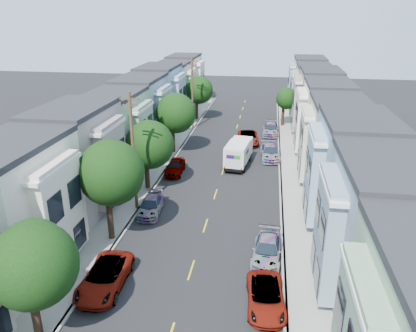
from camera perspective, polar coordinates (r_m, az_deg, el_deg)
ground at (r=32.63m, az=-0.37°, el=-8.40°), size 160.00×160.00×0.00m
road_slab at (r=46.18m, az=2.55°, el=0.68°), size 12.00×70.00×0.02m
curb_left at (r=47.13m, az=-4.78°, el=1.13°), size 0.30×70.00×0.15m
curb_right at (r=45.96m, az=10.07°, el=0.35°), size 0.30×70.00×0.15m
sidewalk_left at (r=47.44m, az=-6.31°, el=1.21°), size 2.60×70.00×0.15m
sidewalk_right at (r=46.02m, az=11.68°, el=0.26°), size 2.60×70.00×0.15m
centerline at (r=46.18m, az=2.55°, el=0.67°), size 0.12×70.00×0.01m
townhouse_row_left at (r=48.55m, az=-10.65°, el=1.34°), size 5.00×70.00×8.50m
townhouse_row_right at (r=46.44m, az=16.35°, el=-0.08°), size 5.00×70.00×8.50m
tree_a at (r=21.64m, az=-23.52°, el=-12.73°), size 4.25×4.25×6.77m
tree_b at (r=29.23m, az=-13.66°, el=-0.97°), size 4.70×4.70×7.75m
tree_c at (r=37.83m, az=-8.35°, el=2.97°), size 4.53×4.53×6.74m
tree_d at (r=47.75m, az=-4.68°, el=7.40°), size 4.70×4.70×7.23m
tree_e at (r=63.10m, az=-1.35°, el=10.63°), size 4.25×4.25×6.85m
tree_far_r at (r=60.59m, az=10.91°, el=9.24°), size 3.10×3.10×5.69m
utility_pole_near at (r=33.75m, az=-10.48°, el=1.86°), size 1.60×0.26×10.00m
utility_pole_far at (r=58.14m, az=-2.22°, el=10.18°), size 1.60×0.26×10.00m
fedex_truck at (r=44.54m, az=4.31°, el=1.94°), size 2.20×5.70×2.74m
lead_sedan at (r=52.46m, az=5.65°, el=3.96°), size 3.09×5.69×1.51m
parked_left_b at (r=26.53m, az=-14.31°, el=-14.92°), size 2.56×5.32×1.46m
parked_left_c at (r=34.66m, az=-8.03°, el=-5.57°), size 2.15×4.38×1.27m
parked_left_d at (r=42.61m, az=-4.65°, el=-0.11°), size 1.85×4.54×1.46m
parked_right_a at (r=24.67m, az=8.11°, el=-17.77°), size 2.50×4.77×1.28m
parked_right_b at (r=28.63m, az=8.30°, el=-11.61°), size 2.23×4.69×1.37m
parked_right_c at (r=47.31m, az=8.70°, el=1.91°), size 2.58×5.20×1.51m
parked_right_d at (r=56.84m, az=8.80°, el=5.14°), size 2.17×5.02×1.50m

